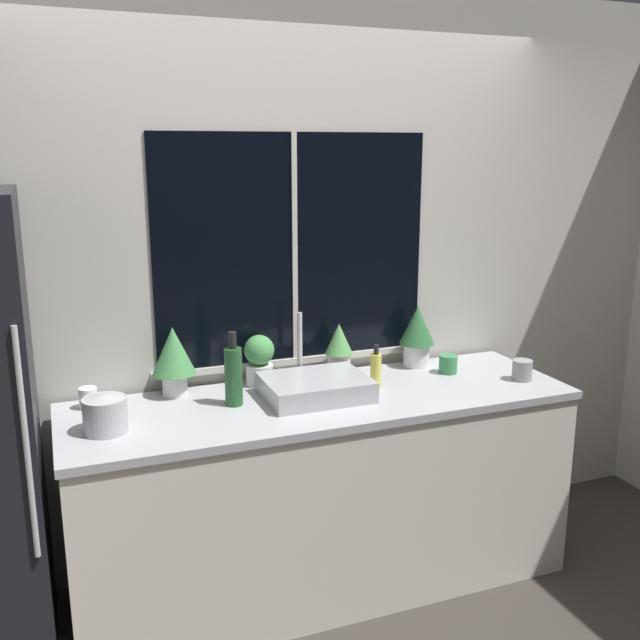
{
  "coord_description": "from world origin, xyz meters",
  "views": [
    {
      "loc": [
        -1.08,
        -2.41,
        1.97
      ],
      "look_at": [
        -0.01,
        0.34,
        1.26
      ],
      "focal_mm": 40.0,
      "sensor_mm": 36.0,
      "label": 1
    }
  ],
  "objects_px": {
    "potted_plant_center_left": "(259,359)",
    "mug_grey": "(522,370)",
    "potted_plant_far_right": "(417,332)",
    "mug_white": "(88,398)",
    "bottle_tall": "(233,375)",
    "potted_plant_far_left": "(174,355)",
    "mug_green": "(448,364)",
    "potted_plant_center_right": "(339,347)",
    "kettle": "(105,414)",
    "soap_bottle": "(376,370)",
    "sink": "(315,387)"
  },
  "relations": [
    {
      "from": "mug_grey",
      "to": "kettle",
      "type": "bearing_deg",
      "value": 178.38
    },
    {
      "from": "bottle_tall",
      "to": "sink",
      "type": "bearing_deg",
      "value": -5.13
    },
    {
      "from": "potted_plant_far_left",
      "to": "mug_grey",
      "type": "xyz_separation_m",
      "value": [
        1.56,
        -0.38,
        -0.13
      ]
    },
    {
      "from": "potted_plant_far_right",
      "to": "mug_grey",
      "type": "height_order",
      "value": "potted_plant_far_right"
    },
    {
      "from": "bottle_tall",
      "to": "kettle",
      "type": "relative_size",
      "value": 1.9
    },
    {
      "from": "mug_white",
      "to": "potted_plant_center_left",
      "type": "bearing_deg",
      "value": 2.72
    },
    {
      "from": "potted_plant_far_right",
      "to": "bottle_tall",
      "type": "height_order",
      "value": "bottle_tall"
    },
    {
      "from": "potted_plant_center_right",
      "to": "potted_plant_far_right",
      "type": "height_order",
      "value": "potted_plant_far_right"
    },
    {
      "from": "sink",
      "to": "potted_plant_far_right",
      "type": "bearing_deg",
      "value": 21.2
    },
    {
      "from": "potted_plant_far_left",
      "to": "mug_green",
      "type": "height_order",
      "value": "potted_plant_far_left"
    },
    {
      "from": "potted_plant_center_left",
      "to": "soap_bottle",
      "type": "bearing_deg",
      "value": -25.35
    },
    {
      "from": "potted_plant_far_left",
      "to": "mug_green",
      "type": "xyz_separation_m",
      "value": [
        1.29,
        -0.16,
        -0.14
      ]
    },
    {
      "from": "soap_bottle",
      "to": "kettle",
      "type": "relative_size",
      "value": 1.2
    },
    {
      "from": "soap_bottle",
      "to": "kettle",
      "type": "distance_m",
      "value": 1.2
    },
    {
      "from": "potted_plant_far_right",
      "to": "soap_bottle",
      "type": "relative_size",
      "value": 1.52
    },
    {
      "from": "potted_plant_center_right",
      "to": "soap_bottle",
      "type": "bearing_deg",
      "value": -69.13
    },
    {
      "from": "soap_bottle",
      "to": "potted_plant_far_left",
      "type": "bearing_deg",
      "value": 165.31
    },
    {
      "from": "potted_plant_far_left",
      "to": "potted_plant_center_left",
      "type": "bearing_deg",
      "value": -0.0
    },
    {
      "from": "sink",
      "to": "potted_plant_center_right",
      "type": "height_order",
      "value": "sink"
    },
    {
      "from": "potted_plant_far_right",
      "to": "potted_plant_far_left",
      "type": "bearing_deg",
      "value": 180.0
    },
    {
      "from": "mug_green",
      "to": "kettle",
      "type": "bearing_deg",
      "value": -174.11
    },
    {
      "from": "potted_plant_center_right",
      "to": "kettle",
      "type": "relative_size",
      "value": 1.51
    },
    {
      "from": "mug_green",
      "to": "kettle",
      "type": "relative_size",
      "value": 0.52
    },
    {
      "from": "sink",
      "to": "mug_grey",
      "type": "xyz_separation_m",
      "value": [
        0.99,
        -0.13,
        0.0
      ]
    },
    {
      "from": "soap_bottle",
      "to": "mug_white",
      "type": "relative_size",
      "value": 2.23
    },
    {
      "from": "mug_white",
      "to": "potted_plant_far_right",
      "type": "bearing_deg",
      "value": 1.31
    },
    {
      "from": "potted_plant_center_left",
      "to": "mug_grey",
      "type": "xyz_separation_m",
      "value": [
        1.17,
        -0.38,
        -0.08
      ]
    },
    {
      "from": "potted_plant_far_left",
      "to": "potted_plant_center_left",
      "type": "relative_size",
      "value": 1.31
    },
    {
      "from": "potted_plant_center_right",
      "to": "mug_white",
      "type": "distance_m",
      "value": 1.15
    },
    {
      "from": "potted_plant_center_left",
      "to": "soap_bottle",
      "type": "relative_size",
      "value": 1.17
    },
    {
      "from": "potted_plant_center_left",
      "to": "bottle_tall",
      "type": "relative_size",
      "value": 0.74
    },
    {
      "from": "sink",
      "to": "kettle",
      "type": "distance_m",
      "value": 0.89
    },
    {
      "from": "potted_plant_center_left",
      "to": "kettle",
      "type": "xyz_separation_m",
      "value": [
        -0.71,
        -0.33,
        -0.05
      ]
    },
    {
      "from": "soap_bottle",
      "to": "mug_grey",
      "type": "height_order",
      "value": "soap_bottle"
    },
    {
      "from": "potted_plant_center_right",
      "to": "bottle_tall",
      "type": "relative_size",
      "value": 0.8
    },
    {
      "from": "bottle_tall",
      "to": "mug_grey",
      "type": "relative_size",
      "value": 3.31
    },
    {
      "from": "mug_green",
      "to": "mug_grey",
      "type": "relative_size",
      "value": 0.91
    },
    {
      "from": "mug_grey",
      "to": "potted_plant_center_left",
      "type": "bearing_deg",
      "value": 162.02
    },
    {
      "from": "sink",
      "to": "potted_plant_center_right",
      "type": "relative_size",
      "value": 1.76
    },
    {
      "from": "potted_plant_center_left",
      "to": "potted_plant_far_left",
      "type": "bearing_deg",
      "value": 180.0
    },
    {
      "from": "sink",
      "to": "soap_bottle",
      "type": "distance_m",
      "value": 0.3
    },
    {
      "from": "potted_plant_center_left",
      "to": "mug_grey",
      "type": "relative_size",
      "value": 2.44
    },
    {
      "from": "potted_plant_center_left",
      "to": "soap_bottle",
      "type": "xyz_separation_m",
      "value": [
        0.48,
        -0.23,
        -0.04
      ]
    },
    {
      "from": "potted_plant_far_right",
      "to": "mug_white",
      "type": "bearing_deg",
      "value": -178.69
    },
    {
      "from": "soap_bottle",
      "to": "potted_plant_center_right",
      "type": "bearing_deg",
      "value": 110.87
    },
    {
      "from": "potted_plant_far_left",
      "to": "potted_plant_center_left",
      "type": "height_order",
      "value": "potted_plant_far_left"
    },
    {
      "from": "potted_plant_far_left",
      "to": "potted_plant_far_right",
      "type": "height_order",
      "value": "potted_plant_far_left"
    },
    {
      "from": "soap_bottle",
      "to": "mug_green",
      "type": "xyz_separation_m",
      "value": [
        0.42,
        0.07,
        -0.04
      ]
    },
    {
      "from": "potted_plant_center_left",
      "to": "soap_bottle",
      "type": "height_order",
      "value": "potted_plant_center_left"
    },
    {
      "from": "potted_plant_center_right",
      "to": "mug_green",
      "type": "relative_size",
      "value": 2.88
    }
  ]
}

